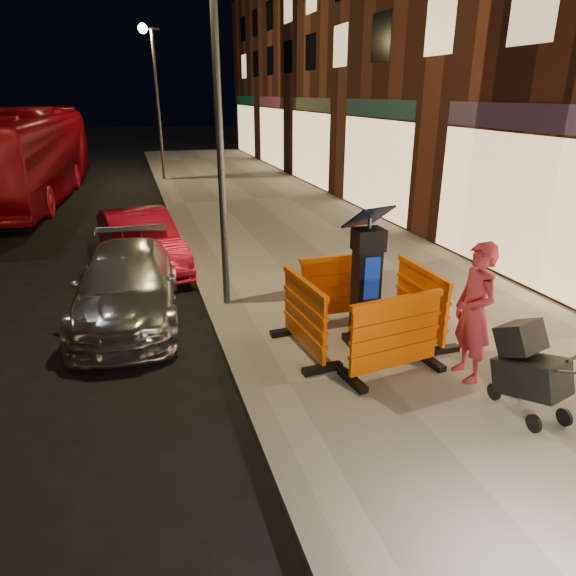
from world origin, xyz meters
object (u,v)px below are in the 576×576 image
object	(u,v)px
barrier_kerbside	(304,317)
barrier_bldgside	(421,302)
man	(474,312)
stroller	(532,372)
car_silver	(131,316)
barrier_back	(340,287)
car_red	(143,268)
parking_kiosk	(366,281)
bus_doubledecker	(32,201)
barrier_front	(395,336)

from	to	relation	value
barrier_kerbside	barrier_bldgside	world-z (taller)	same
man	stroller	distance (m)	1.01
car_silver	man	xyz separation A→B (m)	(4.30, -3.73, 1.08)
barrier_back	car_red	size ratio (longest dim) A/B	0.37
parking_kiosk	stroller	distance (m)	2.52
barrier_kerbside	man	bearing A→B (deg)	-130.13
car_silver	bus_doubledecker	xyz separation A→B (m)	(-3.33, 12.01, 0.00)
car_red	bus_doubledecker	size ratio (longest dim) A/B	0.33
barrier_front	barrier_back	bearing A→B (deg)	82.03
barrier_bldgside	car_silver	bearing A→B (deg)	59.92
parking_kiosk	barrier_kerbside	distance (m)	1.05
parking_kiosk	car_silver	xyz separation A→B (m)	(-3.39, 2.42, -1.15)
car_silver	stroller	size ratio (longest dim) A/B	3.94
barrier_front	barrier_bldgside	bearing A→B (deg)	37.03
barrier_back	barrier_kerbside	xyz separation A→B (m)	(-0.95, -0.95, 0.00)
barrier_back	parking_kiosk	bearing A→B (deg)	-89.97
parking_kiosk	barrier_front	bearing A→B (deg)	-92.97
car_red	bus_doubledecker	bearing A→B (deg)	101.59
barrier_front	bus_doubledecker	distance (m)	16.79
parking_kiosk	barrier_front	size ratio (longest dim) A/B	1.40
barrier_front	bus_doubledecker	world-z (taller)	bus_doubledecker
barrier_front	barrier_kerbside	world-z (taller)	same
barrier_kerbside	barrier_bldgside	xyz separation A→B (m)	(1.90, 0.00, 0.00)
stroller	bus_doubledecker	bearing A→B (deg)	98.88
barrier_bldgside	man	distance (m)	1.37
stroller	car_red	bearing A→B (deg)	103.41
bus_doubledecker	car_silver	bearing A→B (deg)	-70.17
barrier_back	car_silver	distance (m)	3.76
car_silver	barrier_kerbside	bearing A→B (deg)	-39.85
barrier_back	barrier_bldgside	distance (m)	1.34
parking_kiosk	car_silver	world-z (taller)	parking_kiosk
car_silver	stroller	bearing A→B (deg)	-40.91
barrier_front	stroller	world-z (taller)	barrier_front
stroller	car_silver	bearing A→B (deg)	117.88
parking_kiosk	barrier_kerbside	size ratio (longest dim) A/B	1.40
barrier_kerbside	car_red	bearing A→B (deg)	17.55
car_silver	bus_doubledecker	size ratio (longest dim) A/B	0.35
parking_kiosk	barrier_front	world-z (taller)	parking_kiosk
car_silver	bus_doubledecker	world-z (taller)	bus_doubledecker
barrier_back	barrier_kerbside	size ratio (longest dim) A/B	1.00
bus_doubledecker	stroller	distance (m)	18.40
barrier_kerbside	bus_doubledecker	size ratio (longest dim) A/B	0.12
barrier_kerbside	man	xyz separation A→B (m)	(1.86, -1.31, 0.38)
man	barrier_front	bearing A→B (deg)	-107.94
stroller	barrier_bldgside	bearing A→B (deg)	77.88
barrier_bldgside	barrier_front	bearing A→B (deg)	134.03
parking_kiosk	barrier_kerbside	world-z (taller)	parking_kiosk
barrier_front	barrier_kerbside	bearing A→B (deg)	127.03
parking_kiosk	car_red	xyz separation A→B (m)	(-3.07, 5.11, -1.15)
barrier_front	car_red	distance (m)	6.83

